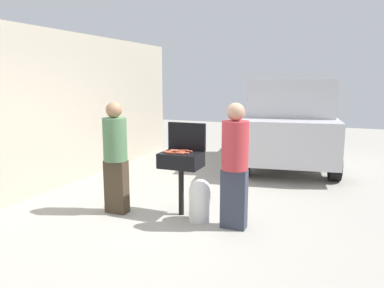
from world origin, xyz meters
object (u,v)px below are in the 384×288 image
at_px(hot_dog_8, 180,151).
at_px(person_right, 235,161).
at_px(parked_minivan, 289,121).
at_px(hot_dog_9, 175,150).
at_px(hot_dog_0, 188,151).
at_px(hot_dog_1, 185,153).
at_px(hot_dog_7, 184,150).
at_px(hot_dog_2, 173,151).
at_px(hot_dog_6, 180,153).
at_px(hot_dog_3, 168,151).
at_px(hot_dog_4, 181,152).
at_px(hot_dog_10, 167,152).
at_px(bbq_grill, 181,162).
at_px(person_left, 115,154).
at_px(hot_dog_5, 171,153).
at_px(propane_tank, 200,199).

distance_m(hot_dog_8, person_right, 0.94).
relative_size(hot_dog_8, parked_minivan, 0.03).
bearing_deg(hot_dog_9, hot_dog_0, 2.54).
relative_size(hot_dog_1, person_right, 0.08).
height_order(hot_dog_9, person_right, person_right).
height_order(hot_dog_0, hot_dog_1, same).
bearing_deg(hot_dog_7, hot_dog_9, -159.91).
distance_m(hot_dog_2, hot_dog_6, 0.20).
bearing_deg(hot_dog_3, hot_dog_0, 28.49).
bearing_deg(hot_dog_8, hot_dog_4, -55.95).
height_order(hot_dog_9, hot_dog_10, same).
bearing_deg(bbq_grill, person_left, -163.95).
bearing_deg(hot_dog_2, hot_dog_10, -112.48).
distance_m(hot_dog_4, hot_dog_6, 0.09).
distance_m(hot_dog_0, hot_dog_9, 0.21).
distance_m(hot_dog_1, hot_dog_5, 0.21).
distance_m(hot_dog_5, hot_dog_7, 0.29).
distance_m(bbq_grill, hot_dog_0, 0.20).
relative_size(hot_dog_2, person_right, 0.08).
distance_m(hot_dog_2, person_right, 1.03).
xyz_separation_m(hot_dog_6, hot_dog_9, (-0.17, 0.19, 0.00)).
xyz_separation_m(hot_dog_1, hot_dog_3, (-0.27, 0.01, 0.00)).
distance_m(hot_dog_7, propane_tank, 0.78).
bearing_deg(hot_dog_3, person_right, -7.99).
xyz_separation_m(bbq_grill, hot_dog_8, (-0.04, 0.06, 0.16)).
distance_m(hot_dog_2, hot_dog_8, 0.11).
height_order(hot_dog_3, person_left, person_left).
distance_m(hot_dog_2, hot_dog_4, 0.14).
distance_m(hot_dog_3, hot_dog_9, 0.14).
distance_m(hot_dog_7, parked_minivan, 4.22).
height_order(person_left, person_right, person_right).
bearing_deg(hot_dog_6, hot_dog_7, 96.95).
height_order(hot_dog_1, parked_minivan, parked_minivan).
xyz_separation_m(bbq_grill, person_right, (0.87, -0.19, 0.13)).
distance_m(bbq_grill, hot_dog_5, 0.23).
height_order(bbq_grill, hot_dog_9, hot_dog_9).
distance_m(hot_dog_2, hot_dog_9, 0.08).
relative_size(hot_dog_7, hot_dog_10, 1.00).
xyz_separation_m(hot_dog_1, person_left, (-1.04, -0.22, -0.05)).
height_order(hot_dog_8, hot_dog_9, same).
bearing_deg(hot_dog_7, hot_dog_3, -135.20).
relative_size(hot_dog_2, hot_dog_8, 1.00).
bearing_deg(hot_dog_5, person_left, -170.58).
relative_size(hot_dog_10, parked_minivan, 0.03).
relative_size(hot_dog_6, propane_tank, 0.21).
bearing_deg(hot_dog_5, hot_dog_4, 46.84).
bearing_deg(person_right, hot_dog_0, -27.92).
distance_m(hot_dog_5, propane_tank, 0.79).
bearing_deg(hot_dog_9, hot_dog_7, 20.09).
height_order(hot_dog_2, hot_dog_9, same).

